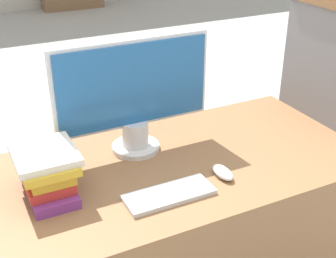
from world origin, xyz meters
name	(u,v)px	position (x,y,z in m)	size (l,w,h in m)	color
desk	(173,242)	(0.00, 0.36, 0.37)	(1.45, 0.72, 0.75)	#8C603D
carrel_divider	(329,146)	(0.75, 0.33, 0.65)	(0.07, 0.66, 1.28)	slate
monitor	(134,95)	(-0.08, 0.53, 0.98)	(0.61, 0.19, 0.44)	silver
keyboard	(169,195)	(-0.11, 0.18, 0.76)	(0.30, 0.12, 0.02)	silver
mouse	(223,172)	(0.12, 0.21, 0.76)	(0.05, 0.11, 0.03)	white
book_stack	(47,171)	(-0.46, 0.38, 0.83)	(0.20, 0.26, 0.16)	#7A3384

